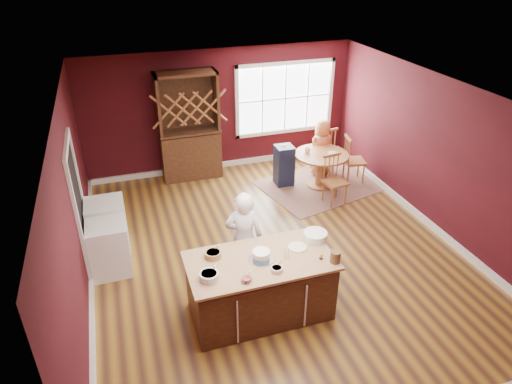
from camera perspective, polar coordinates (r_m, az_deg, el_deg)
room_shell at (r=7.15m, az=2.50°, el=1.54°), size 7.00×7.00×7.00m
window at (r=10.60m, az=3.64°, el=11.62°), size 2.36×0.10×1.66m
doorway at (r=7.49m, az=-21.12°, el=-2.01°), size 0.08×1.26×2.13m
kitchen_island at (r=6.42m, az=0.52°, el=-11.86°), size 1.96×1.03×0.92m
dining_table at (r=9.70m, az=8.12°, el=3.59°), size 1.13×1.13×0.75m
baker at (r=6.76m, az=-1.50°, el=-5.87°), size 0.66×0.54×1.55m
layer_cake at (r=6.07m, az=0.65°, el=-7.94°), size 0.33×0.33×0.13m
bowl_blue at (r=5.80m, az=-5.89°, el=-10.41°), size 0.24×0.24×0.09m
bowl_yellow at (r=6.16m, az=-5.38°, el=-7.78°), size 0.22×0.22×0.08m
bowl_pink at (r=5.75m, az=-1.21°, el=-10.88°), size 0.15×0.15×0.05m
bowl_olive at (r=5.91m, az=2.61°, el=-9.61°), size 0.15×0.15×0.06m
drinking_glass at (r=6.11m, az=3.87°, el=-7.72°), size 0.07×0.07×0.14m
dinner_plate at (r=6.35m, az=5.21°, el=-6.88°), size 0.26×0.26×0.02m
white_tub at (r=6.52m, az=7.42°, el=-5.46°), size 0.34×0.34×0.12m
stoneware_crock at (r=6.11m, az=9.88°, el=-7.98°), size 0.14×0.14×0.17m
toy_figurine at (r=6.16m, az=8.13°, el=-7.98°), size 0.05×0.05×0.09m
rug at (r=9.94m, az=7.91°, el=0.83°), size 2.72×2.32×0.01m
chair_east at (r=10.05m, az=12.23°, el=4.06°), size 0.50×0.52×1.05m
chair_south at (r=9.10m, az=9.89°, el=1.46°), size 0.47×0.46×1.01m
chair_north at (r=10.44m, az=8.39°, el=5.43°), size 0.53×0.51×1.06m
seated_woman at (r=10.21m, az=8.18°, el=5.52°), size 0.66×0.47×1.27m
high_chair at (r=9.74m, az=3.52°, el=3.44°), size 0.38×0.38×0.92m
toddler at (r=9.60m, az=3.27°, el=5.36°), size 0.18×0.14×0.26m
table_plate at (r=9.66m, az=9.55°, el=4.82°), size 0.21×0.21×0.02m
table_cup at (r=9.63m, az=6.46°, el=5.24°), size 0.15×0.15×0.10m
hutch at (r=9.90m, az=-8.39°, el=8.07°), size 1.28×0.53×2.34m
washer at (r=7.50m, az=-17.86°, el=-6.71°), size 0.60×0.58×0.87m
dryer at (r=8.03m, az=-18.06°, el=-4.05°), size 0.62×0.60×0.91m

